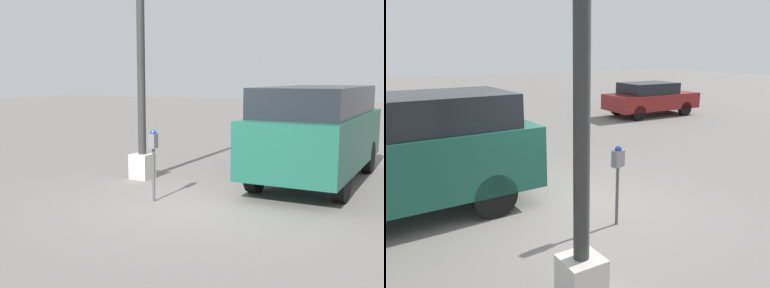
# 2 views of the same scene
# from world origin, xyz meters

# --- Properties ---
(ground_plane) EXTENTS (80.00, 80.00, 0.00)m
(ground_plane) POSITION_xyz_m (0.00, 0.00, 0.00)
(ground_plane) COLOR slate
(parking_meter_near) EXTENTS (0.22, 0.15, 1.31)m
(parking_meter_near) POSITION_xyz_m (-0.16, 0.67, 0.96)
(parking_meter_near) COLOR #4C4C4C
(parking_meter_near) RESTS_ON ground
(lamp_post) EXTENTS (0.44, 0.44, 6.63)m
(lamp_post) POSITION_xyz_m (1.36, 2.01, 2.36)
(lamp_post) COLOR beige
(lamp_post) RESTS_ON ground
(parked_van) EXTENTS (5.01, 1.99, 2.04)m
(parked_van) POSITION_xyz_m (2.91, -1.44, 1.13)
(parked_van) COLOR #195142
(parked_van) RESTS_ON ground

